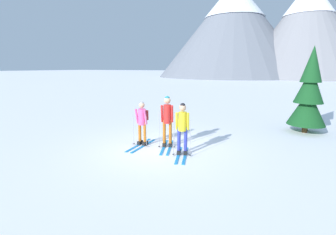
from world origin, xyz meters
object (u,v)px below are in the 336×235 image
Objects in this scene: skier_in_pink at (142,121)px; pine_tree_near at (309,94)px; skier_in_yellow at (182,126)px; skier_in_red at (167,118)px.

pine_tree_near is (5.63, 4.51, 0.80)m from skier_in_pink.
skier_in_yellow is 0.46× the size of pine_tree_near.
pine_tree_near is at bearing 42.39° from skier_in_red.
pine_tree_near is (3.93, 4.82, 0.73)m from skier_in_yellow.
skier_in_pink is 0.91× the size of skier_in_red.
skier_in_yellow is at bearing -129.22° from pine_tree_near.
skier_in_pink is 1.73m from skier_in_yellow.
skier_in_pink is 7.25m from pine_tree_near.
skier_in_yellow is (1.70, -0.31, 0.06)m from skier_in_pink.
skier_in_red is 1.08× the size of skier_in_yellow.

